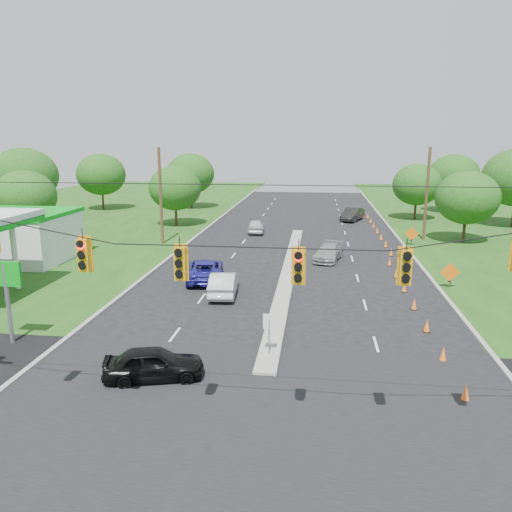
# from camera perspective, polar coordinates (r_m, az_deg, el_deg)

# --- Properties ---
(ground) EXTENTS (160.00, 160.00, 0.00)m
(ground) POSITION_cam_1_polar(r_m,az_deg,el_deg) (17.92, -0.48, -19.38)
(ground) COLOR black
(ground) RESTS_ON ground
(cross_street) EXTENTS (160.00, 14.00, 0.02)m
(cross_street) POSITION_cam_1_polar(r_m,az_deg,el_deg) (17.92, -0.48, -19.38)
(cross_street) COLOR black
(cross_street) RESTS_ON ground
(curb_left) EXTENTS (0.25, 110.00, 0.16)m
(curb_left) POSITION_cam_1_polar(r_m,az_deg,el_deg) (47.57, -7.86, 1.31)
(curb_left) COLOR gray
(curb_left) RESTS_ON ground
(curb_right) EXTENTS (0.25, 110.00, 0.16)m
(curb_right) POSITION_cam_1_polar(r_m,az_deg,el_deg) (46.71, 16.86, 0.65)
(curb_right) COLOR gray
(curb_right) RESTS_ON ground
(median) EXTENTS (1.00, 34.00, 0.18)m
(median) POSITION_cam_1_polar(r_m,az_deg,el_deg) (37.30, 3.73, -1.87)
(median) COLOR gray
(median) RESTS_ON ground
(median_sign) EXTENTS (0.55, 0.06, 2.05)m
(median_sign) POSITION_cam_1_polar(r_m,az_deg,el_deg) (22.60, 1.51, -8.07)
(median_sign) COLOR gray
(median_sign) RESTS_ON ground
(signal_span) EXTENTS (25.60, 0.32, 9.00)m
(signal_span) POSITION_cam_1_polar(r_m,az_deg,el_deg) (14.88, -1.22, -5.13)
(signal_span) COLOR #422D1C
(signal_span) RESTS_ON ground
(utility_pole_far_left) EXTENTS (0.28, 0.28, 9.00)m
(utility_pole_far_left) POSITION_cam_1_polar(r_m,az_deg,el_deg) (47.54, -10.84, 6.69)
(utility_pole_far_left) COLOR #422D1C
(utility_pole_far_left) RESTS_ON ground
(utility_pole_far_right) EXTENTS (0.28, 0.28, 9.00)m
(utility_pole_far_right) POSITION_cam_1_polar(r_m,az_deg,el_deg) (51.33, 18.93, 6.68)
(utility_pole_far_right) COLOR #422D1C
(utility_pole_far_right) RESTS_ON ground
(cone_0) EXTENTS (0.32, 0.32, 0.70)m
(cone_0) POSITION_cam_1_polar(r_m,az_deg,el_deg) (21.04, 22.84, -14.16)
(cone_0) COLOR orange
(cone_0) RESTS_ON ground
(cone_1) EXTENTS (0.32, 0.32, 0.70)m
(cone_1) POSITION_cam_1_polar(r_m,az_deg,el_deg) (24.10, 20.62, -10.42)
(cone_1) COLOR orange
(cone_1) RESTS_ON ground
(cone_2) EXTENTS (0.32, 0.32, 0.70)m
(cone_2) POSITION_cam_1_polar(r_m,az_deg,el_deg) (27.27, 18.94, -7.52)
(cone_2) COLOR orange
(cone_2) RESTS_ON ground
(cone_3) EXTENTS (0.32, 0.32, 0.70)m
(cone_3) POSITION_cam_1_polar(r_m,az_deg,el_deg) (30.51, 17.63, -5.23)
(cone_3) COLOR orange
(cone_3) RESTS_ON ground
(cone_4) EXTENTS (0.32, 0.32, 0.70)m
(cone_4) POSITION_cam_1_polar(r_m,az_deg,el_deg) (33.80, 16.59, -3.38)
(cone_4) COLOR orange
(cone_4) RESTS_ON ground
(cone_5) EXTENTS (0.32, 0.32, 0.70)m
(cone_5) POSITION_cam_1_polar(r_m,az_deg,el_deg) (37.13, 15.73, -1.86)
(cone_5) COLOR orange
(cone_5) RESTS_ON ground
(cone_6) EXTENTS (0.32, 0.32, 0.70)m
(cone_6) POSITION_cam_1_polar(r_m,az_deg,el_deg) (40.49, 15.01, -0.59)
(cone_6) COLOR orange
(cone_6) RESTS_ON ground
(cone_7) EXTENTS (0.32, 0.32, 0.70)m
(cone_7) POSITION_cam_1_polar(r_m,az_deg,el_deg) (43.95, 15.18, 0.46)
(cone_7) COLOR orange
(cone_7) RESTS_ON ground
(cone_8) EXTENTS (0.32, 0.32, 0.70)m
(cone_8) POSITION_cam_1_polar(r_m,az_deg,el_deg) (47.34, 14.61, 1.38)
(cone_8) COLOR orange
(cone_8) RESTS_ON ground
(cone_9) EXTENTS (0.32, 0.32, 0.70)m
(cone_9) POSITION_cam_1_polar(r_m,az_deg,el_deg) (50.75, 14.11, 2.18)
(cone_9) COLOR orange
(cone_9) RESTS_ON ground
(cone_10) EXTENTS (0.32, 0.32, 0.70)m
(cone_10) POSITION_cam_1_polar(r_m,az_deg,el_deg) (54.17, 13.68, 2.88)
(cone_10) COLOR orange
(cone_10) RESTS_ON ground
(cone_11) EXTENTS (0.32, 0.32, 0.70)m
(cone_11) POSITION_cam_1_polar(r_m,az_deg,el_deg) (57.59, 13.30, 3.49)
(cone_11) COLOR orange
(cone_11) RESTS_ON ground
(cone_12) EXTENTS (0.32, 0.32, 0.70)m
(cone_12) POSITION_cam_1_polar(r_m,az_deg,el_deg) (61.03, 12.96, 4.03)
(cone_12) COLOR orange
(cone_12) RESTS_ON ground
(cone_13) EXTENTS (0.32, 0.32, 0.70)m
(cone_13) POSITION_cam_1_polar(r_m,az_deg,el_deg) (64.47, 12.65, 4.52)
(cone_13) COLOR orange
(cone_13) RESTS_ON ground
(work_sign_1) EXTENTS (1.27, 0.58, 1.37)m
(work_sign_1) POSITION_cam_1_polar(r_m,az_deg,el_deg) (35.19, 21.30, -1.84)
(work_sign_1) COLOR black
(work_sign_1) RESTS_ON ground
(work_sign_2) EXTENTS (1.27, 0.58, 1.37)m
(work_sign_2) POSITION_cam_1_polar(r_m,az_deg,el_deg) (48.56, 17.37, 2.39)
(work_sign_2) COLOR black
(work_sign_2) RESTS_ON ground
(tree_2) EXTENTS (5.88, 5.88, 6.86)m
(tree_2) POSITION_cam_1_polar(r_m,az_deg,el_deg) (53.24, -24.89, 6.20)
(tree_2) COLOR black
(tree_2) RESTS_ON ground
(tree_3) EXTENTS (7.56, 7.56, 8.82)m
(tree_3) POSITION_cam_1_polar(r_m,az_deg,el_deg) (64.77, -24.93, 8.33)
(tree_3) COLOR black
(tree_3) RESTS_ON ground
(tree_4) EXTENTS (6.72, 6.72, 7.84)m
(tree_4) POSITION_cam_1_polar(r_m,az_deg,el_deg) (73.54, -17.28, 8.89)
(tree_4) COLOR black
(tree_4) RESTS_ON ground
(tree_5) EXTENTS (5.88, 5.88, 6.86)m
(tree_5) POSITION_cam_1_polar(r_m,az_deg,el_deg) (57.51, -9.24, 7.67)
(tree_5) COLOR black
(tree_5) RESTS_ON ground
(tree_6) EXTENTS (6.72, 6.72, 7.84)m
(tree_6) POSITION_cam_1_polar(r_m,az_deg,el_deg) (72.41, -7.48, 9.30)
(tree_6) COLOR black
(tree_6) RESTS_ON ground
(tree_9) EXTENTS (5.88, 5.88, 6.86)m
(tree_9) POSITION_cam_1_polar(r_m,az_deg,el_deg) (51.22, 22.99, 6.15)
(tree_9) COLOR black
(tree_9) RESTS_ON ground
(tree_11) EXTENTS (6.72, 6.72, 7.84)m
(tree_11) POSITION_cam_1_polar(r_m,az_deg,el_deg) (72.42, 21.65, 8.50)
(tree_11) COLOR black
(tree_11) RESTS_ON ground
(tree_12) EXTENTS (5.88, 5.88, 6.86)m
(tree_12) POSITION_cam_1_polar(r_m,az_deg,el_deg) (64.34, 17.92, 7.77)
(tree_12) COLOR black
(tree_12) RESTS_ON ground
(black_sedan) EXTENTS (4.36, 2.63, 1.39)m
(black_sedan) POSITION_cam_1_polar(r_m,az_deg,el_deg) (21.31, -11.60, -11.95)
(black_sedan) COLOR black
(black_sedan) RESTS_ON ground
(white_sedan) EXTENTS (1.98, 4.66, 1.49)m
(white_sedan) POSITION_cam_1_polar(r_m,az_deg,el_deg) (31.76, -3.72, -3.15)
(white_sedan) COLOR silver
(white_sedan) RESTS_ON ground
(blue_pickup) EXTENTS (3.45, 5.74, 1.49)m
(blue_pickup) POSITION_cam_1_polar(r_m,az_deg,el_deg) (35.19, -5.82, -1.58)
(blue_pickup) COLOR navy
(blue_pickup) RESTS_ON ground
(silver_car_far) EXTENTS (2.81, 4.84, 1.32)m
(silver_car_far) POSITION_cam_1_polar(r_m,az_deg,el_deg) (41.26, 8.28, 0.42)
(silver_car_far) COLOR gray
(silver_car_far) RESTS_ON ground
(silver_car_oncoming) EXTENTS (2.04, 4.35, 1.44)m
(silver_car_oncoming) POSITION_cam_1_polar(r_m,az_deg,el_deg) (53.01, 0.02, 3.44)
(silver_car_oncoming) COLOR #BCBCBC
(silver_car_oncoming) RESTS_ON ground
(dark_car_receding) EXTENTS (3.31, 5.14, 1.60)m
(dark_car_receding) POSITION_cam_1_polar(r_m,az_deg,el_deg) (62.20, 10.96, 4.71)
(dark_car_receding) COLOR black
(dark_car_receding) RESTS_ON ground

